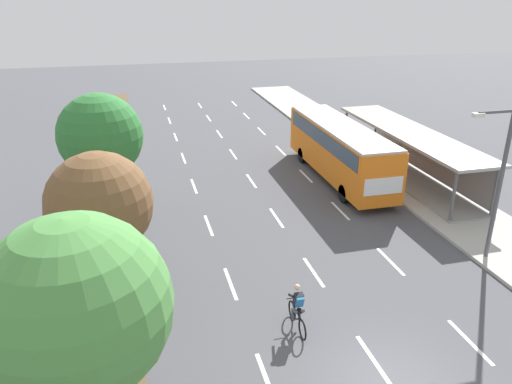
# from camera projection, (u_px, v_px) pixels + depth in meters

# --- Properties ---
(ground_plane) EXTENTS (140.00, 140.00, 0.00)m
(ground_plane) POSITION_uv_depth(u_px,v_px,m) (390.00, 384.00, 14.70)
(ground_plane) COLOR #4C4C51
(median_strip) EXTENTS (2.60, 52.00, 0.12)m
(median_strip) POSITION_uv_depth(u_px,v_px,m) (111.00, 176.00, 30.70)
(median_strip) COLOR brown
(median_strip) RESTS_ON ground
(sidewalk_right) EXTENTS (4.50, 52.00, 0.15)m
(sidewalk_right) POSITION_uv_depth(u_px,v_px,m) (370.00, 154.00, 34.70)
(sidewalk_right) COLOR #ADAAA3
(sidewalk_right) RESTS_ON ground
(lane_divider_left) EXTENTS (0.14, 45.51, 0.01)m
(lane_divider_left) POSITION_uv_depth(u_px,v_px,m) (194.00, 186.00, 29.36)
(lane_divider_left) COLOR white
(lane_divider_left) RESTS_ON ground
(lane_divider_center) EXTENTS (0.14, 45.51, 0.01)m
(lane_divider_center) POSITION_uv_depth(u_px,v_px,m) (251.00, 181.00, 30.16)
(lane_divider_center) COLOR white
(lane_divider_center) RESTS_ON ground
(lane_divider_right) EXTENTS (0.14, 45.51, 0.01)m
(lane_divider_right) POSITION_uv_depth(u_px,v_px,m) (306.00, 176.00, 30.96)
(lane_divider_right) COLOR white
(lane_divider_right) RESTS_ON ground
(bus_shelter) EXTENTS (2.90, 13.69, 2.86)m
(bus_shelter) POSITION_uv_depth(u_px,v_px,m) (412.00, 149.00, 29.96)
(bus_shelter) COLOR gray
(bus_shelter) RESTS_ON sidewalk_right
(bus) EXTENTS (2.54, 11.29, 3.37)m
(bus) POSITION_uv_depth(u_px,v_px,m) (340.00, 146.00, 29.78)
(bus) COLOR orange
(bus) RESTS_ON ground
(cyclist) EXTENTS (0.46, 1.82, 1.71)m
(cyclist) POSITION_uv_depth(u_px,v_px,m) (298.00, 309.00, 16.79)
(cyclist) COLOR black
(cyclist) RESTS_ON ground
(median_tree_nearest) EXTENTS (4.36, 4.36, 6.33)m
(median_tree_nearest) POSITION_uv_depth(u_px,v_px,m) (76.00, 308.00, 11.06)
(median_tree_nearest) COLOR brown
(median_tree_nearest) RESTS_ON median_strip
(median_tree_second) EXTENTS (3.74, 3.74, 5.63)m
(median_tree_second) POSITION_uv_depth(u_px,v_px,m) (99.00, 204.00, 17.32)
(median_tree_second) COLOR brown
(median_tree_second) RESTS_ON median_strip
(median_tree_third) EXTENTS (3.96, 3.96, 6.35)m
(median_tree_third) POSITION_uv_depth(u_px,v_px,m) (100.00, 136.00, 23.12)
(median_tree_third) COLOR brown
(median_tree_third) RESTS_ON median_strip
(streetlight) EXTENTS (1.91, 0.24, 6.50)m
(streetlight) POSITION_uv_depth(u_px,v_px,m) (498.00, 175.00, 19.99)
(streetlight) COLOR #4C4C51
(streetlight) RESTS_ON sidewalk_right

